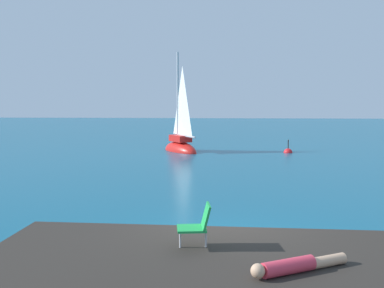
% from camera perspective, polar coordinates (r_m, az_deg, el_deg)
% --- Properties ---
extents(ground_plane, '(160.00, 160.00, 0.00)m').
position_cam_1_polar(ground_plane, '(10.30, 3.80, -12.89)').
color(ground_plane, '#0F5675').
extents(shore_ledge, '(7.84, 4.33, 0.60)m').
position_cam_1_polar(shore_ledge, '(7.65, 1.54, -17.12)').
color(shore_ledge, '#2D2823').
rests_on(shore_ledge, ground).
extents(boulder_seaward, '(1.26, 1.18, 0.70)m').
position_cam_1_polar(boulder_seaward, '(10.23, 6.62, -13.05)').
color(boulder_seaward, '#2B281E').
rests_on(boulder_seaward, ground).
extents(boulder_inland, '(1.59, 1.45, 0.95)m').
position_cam_1_polar(boulder_inland, '(9.68, -6.56, -14.13)').
color(boulder_inland, '#2F2424').
rests_on(boulder_inland, ground).
extents(sailboat_near, '(3.14, 3.85, 7.15)m').
position_cam_1_polar(sailboat_near, '(29.05, -1.50, -0.20)').
color(sailboat_near, red).
rests_on(sailboat_near, ground).
extents(person_sunbather, '(1.60, 0.99, 0.25)m').
position_cam_1_polar(person_sunbather, '(7.23, 13.21, -15.07)').
color(person_sunbather, '#DB384C').
rests_on(person_sunbather, shore_ledge).
extents(beach_chair, '(0.66, 0.56, 0.80)m').
position_cam_1_polar(beach_chair, '(8.10, 0.78, -10.26)').
color(beach_chair, green).
rests_on(beach_chair, shore_ledge).
extents(marker_buoy, '(0.56, 0.56, 1.13)m').
position_cam_1_polar(marker_buoy, '(28.92, 12.33, -1.10)').
color(marker_buoy, red).
rests_on(marker_buoy, ground).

